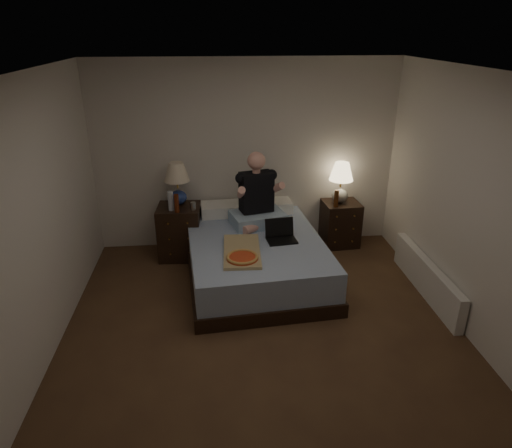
{
  "coord_description": "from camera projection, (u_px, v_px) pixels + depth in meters",
  "views": [
    {
      "loc": [
        -0.44,
        -3.64,
        2.83
      ],
      "look_at": [
        0.0,
        0.9,
        0.85
      ],
      "focal_mm": 32.0,
      "sensor_mm": 36.0,
      "label": 1
    }
  ],
  "objects": [
    {
      "name": "floor",
      "position": [
        265.0,
        339.0,
        4.49
      ],
      "size": [
        4.0,
        4.5,
        0.0
      ],
      "primitive_type": "cube",
      "color": "brown",
      "rests_on": "ground"
    },
    {
      "name": "ceiling",
      "position": [
        267.0,
        73.0,
        3.5
      ],
      "size": [
        4.0,
        4.5,
        0.0
      ],
      "primitive_type": "cube",
      "rotation": [
        3.14,
        0.0,
        0.0
      ],
      "color": "white",
      "rests_on": "ground"
    },
    {
      "name": "wall_back",
      "position": [
        246.0,
        156.0,
        6.05
      ],
      "size": [
        4.0,
        0.0,
        2.5
      ],
      "primitive_type": "cube",
      "rotation": [
        1.57,
        0.0,
        0.0
      ],
      "color": "silver",
      "rests_on": "ground"
    },
    {
      "name": "wall_front",
      "position": [
        328.0,
        431.0,
        1.94
      ],
      "size": [
        4.0,
        0.0,
        2.5
      ],
      "primitive_type": "cube",
      "rotation": [
        -1.57,
        0.0,
        0.0
      ],
      "color": "silver",
      "rests_on": "ground"
    },
    {
      "name": "wall_left",
      "position": [
        29.0,
        232.0,
        3.82
      ],
      "size": [
        0.0,
        4.5,
        2.5
      ],
      "primitive_type": "cube",
      "rotation": [
        1.57,
        0.0,
        1.57
      ],
      "color": "silver",
      "rests_on": "ground"
    },
    {
      "name": "wall_right",
      "position": [
        483.0,
        214.0,
        4.17
      ],
      "size": [
        0.0,
        4.5,
        2.5
      ],
      "primitive_type": "cube",
      "rotation": [
        1.57,
        0.0,
        -1.57
      ],
      "color": "silver",
      "rests_on": "ground"
    },
    {
      "name": "bed",
      "position": [
        255.0,
        257.0,
        5.54
      ],
      "size": [
        1.71,
        2.18,
        0.52
      ],
      "primitive_type": "cube",
      "rotation": [
        0.0,
        0.0,
        0.08
      ],
      "color": "#5879B1",
      "rests_on": "floor"
    },
    {
      "name": "nightstand_left",
      "position": [
        180.0,
        232.0,
        5.99
      ],
      "size": [
        0.57,
        0.52,
        0.7
      ],
      "primitive_type": "cube",
      "rotation": [
        0.0,
        0.0,
        -0.05
      ],
      "color": "black",
      "rests_on": "floor"
    },
    {
      "name": "nightstand_right",
      "position": [
        340.0,
        224.0,
        6.34
      ],
      "size": [
        0.51,
        0.46,
        0.62
      ],
      "primitive_type": "cube",
      "rotation": [
        0.0,
        0.0,
        0.07
      ],
      "color": "black",
      "rests_on": "floor"
    },
    {
      "name": "lamp_left",
      "position": [
        177.0,
        184.0,
        5.82
      ],
      "size": [
        0.37,
        0.37,
        0.56
      ],
      "primitive_type": null,
      "rotation": [
        0.0,
        0.0,
        0.15
      ],
      "color": "navy",
      "rests_on": "nightstand_left"
    },
    {
      "name": "lamp_right",
      "position": [
        341.0,
        183.0,
        6.12
      ],
      "size": [
        0.38,
        0.38,
        0.56
      ],
      "primitive_type": null,
      "rotation": [
        0.0,
        0.0,
        0.21
      ],
      "color": "#9B9A92",
      "rests_on": "nightstand_right"
    },
    {
      "name": "water_bottle",
      "position": [
        171.0,
        201.0,
        5.69
      ],
      "size": [
        0.07,
        0.07,
        0.25
      ],
      "primitive_type": "cylinder",
      "color": "silver",
      "rests_on": "nightstand_left"
    },
    {
      "name": "soda_can",
      "position": [
        193.0,
        206.0,
        5.74
      ],
      "size": [
        0.07,
        0.07,
        0.1
      ],
      "primitive_type": "cylinder",
      "color": "#A7A8A3",
      "rests_on": "nightstand_left"
    },
    {
      "name": "beer_bottle_left",
      "position": [
        177.0,
        203.0,
        5.64
      ],
      "size": [
        0.06,
        0.06,
        0.23
      ],
      "primitive_type": "cylinder",
      "color": "#58200C",
      "rests_on": "nightstand_left"
    },
    {
      "name": "beer_bottle_right",
      "position": [
        336.0,
        198.0,
        6.04
      ],
      "size": [
        0.06,
        0.06,
        0.23
      ],
      "primitive_type": "cylinder",
      "color": "#59290C",
      "rests_on": "nightstand_right"
    },
    {
      "name": "person",
      "position": [
        258.0,
        190.0,
        5.62
      ],
      "size": [
        0.77,
        0.66,
        0.93
      ],
      "primitive_type": null,
      "rotation": [
        0.0,
        0.0,
        0.24
      ],
      "color": "black",
      "rests_on": "bed"
    },
    {
      "name": "laptop",
      "position": [
        282.0,
        232.0,
        5.3
      ],
      "size": [
        0.37,
        0.32,
        0.24
      ],
      "primitive_type": null,
      "rotation": [
        0.0,
        0.0,
        0.12
      ],
      "color": "black",
      "rests_on": "bed"
    },
    {
      "name": "pizza_box",
      "position": [
        242.0,
        258.0,
        4.87
      ],
      "size": [
        0.43,
        0.78,
        0.08
      ],
      "primitive_type": null,
      "rotation": [
        0.0,
        0.0,
        -0.04
      ],
      "color": "tan",
      "rests_on": "bed"
    },
    {
      "name": "radiator",
      "position": [
        426.0,
        278.0,
        5.19
      ],
      "size": [
        0.1,
        1.6,
        0.4
      ],
      "primitive_type": "cube",
      "color": "silver",
      "rests_on": "floor"
    }
  ]
}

